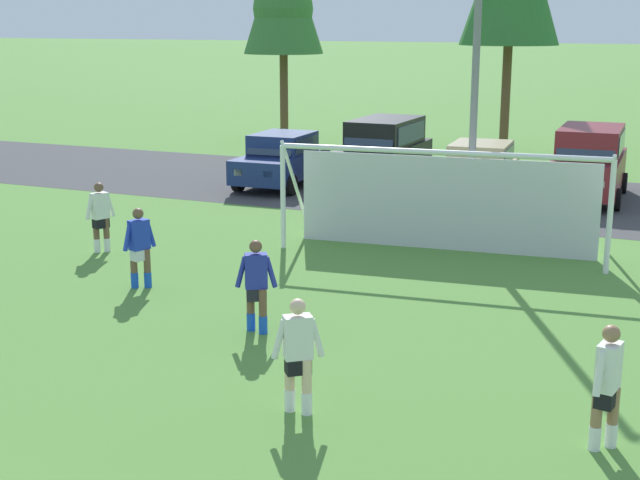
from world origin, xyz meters
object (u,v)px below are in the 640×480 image
at_px(soccer_goal, 444,197).
at_px(street_lamp, 483,58).
at_px(player_winger_left, 140,248).
at_px(parked_car_slot_far_left, 282,160).
at_px(player_winger_right, 256,286).
at_px(parked_car_slot_center, 589,162).
at_px(parked_car_slot_left, 384,151).
at_px(player_striker_near, 101,217).
at_px(player_defender_far, 607,387).
at_px(parked_car_slot_center_left, 479,172).
at_px(soccer_ball, 301,357).
at_px(player_midfield_center, 298,356).

bearing_deg(soccer_goal, street_lamp, 76.86).
distance_m(player_winger_left, parked_car_slot_far_left, 11.60).
distance_m(player_winger_right, parked_car_slot_center, 15.02).
relative_size(soccer_goal, parked_car_slot_center, 1.63).
distance_m(soccer_goal, parked_car_slot_left, 8.73).
bearing_deg(player_winger_right, player_striker_near, 149.20).
distance_m(parked_car_slot_left, street_lamp, 8.22).
distance_m(player_defender_far, street_lamp, 11.79).
xyz_separation_m(player_winger_left, parked_car_slot_center, (7.07, 13.12, 0.29)).
distance_m(parked_car_slot_center_left, parked_car_slot_center, 3.34).
bearing_deg(parked_car_slot_far_left, soccer_ball, -63.20).
xyz_separation_m(soccer_goal, player_winger_right, (-1.43, -6.65, -0.47)).
distance_m(soccer_goal, player_midfield_center, 9.38).
height_order(soccer_ball, parked_car_slot_left, parked_car_slot_left).
height_order(parked_car_slot_left, parked_car_slot_center_left, parked_car_slot_left).
height_order(soccer_ball, parked_car_slot_center, parked_car_slot_center).
xyz_separation_m(player_winger_right, parked_car_slot_center, (3.71, 14.55, 0.29)).
distance_m(soccer_goal, player_winger_left, 7.10).
bearing_deg(player_winger_right, player_defender_far, -19.67).
distance_m(soccer_goal, parked_car_slot_center_left, 6.40).
distance_m(parked_car_slot_center_left, street_lamp, 5.96).
height_order(soccer_goal, player_midfield_center, soccer_goal).
bearing_deg(player_striker_near, parked_car_slot_far_left, 88.97).
height_order(player_winger_left, street_lamp, street_lamp).
distance_m(player_striker_near, player_defender_far, 13.11).
bearing_deg(parked_car_slot_far_left, player_winger_right, -66.08).
bearing_deg(street_lamp, parked_car_slot_left, 126.98).
bearing_deg(parked_car_slot_left, soccer_ball, -75.29).
height_order(player_midfield_center, parked_car_slot_center_left, parked_car_slot_center_left).
xyz_separation_m(soccer_goal, parked_car_slot_far_left, (-7.11, 6.15, -0.42)).
distance_m(player_winger_left, street_lamp, 9.30).
bearing_deg(player_winger_right, player_winger_left, 156.89).
xyz_separation_m(player_striker_near, parked_car_slot_center, (9.56, 11.07, 0.29)).
height_order(soccer_ball, street_lamp, street_lamp).
xyz_separation_m(parked_car_slot_center, street_lamp, (-1.90, -6.25, 3.26)).
bearing_deg(soccer_goal, player_striker_near, -156.46).
distance_m(soccer_ball, parked_car_slot_center, 15.79).
bearing_deg(parked_car_slot_far_left, parked_car_slot_left, 27.37).
height_order(player_winger_left, parked_car_slot_far_left, parked_car_slot_far_left).
bearing_deg(parked_car_slot_center_left, player_winger_left, -109.63).
relative_size(soccer_ball, soccer_goal, 0.03).
bearing_deg(parked_car_slot_center, parked_car_slot_left, -178.02).
distance_m(player_midfield_center, parked_car_slot_left, 17.68).
xyz_separation_m(player_winger_right, street_lamp, (1.82, 8.30, 3.55)).
distance_m(parked_car_slot_left, parked_car_slot_center, 6.44).
height_order(player_winger_right, parked_car_slot_left, parked_car_slot_left).
bearing_deg(player_midfield_center, street_lamp, 91.09).
xyz_separation_m(soccer_goal, player_striker_near, (-7.28, -3.17, -0.47)).
bearing_deg(parked_car_slot_center_left, player_striker_near, -124.77).
bearing_deg(player_winger_right, parked_car_slot_center_left, 86.64).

